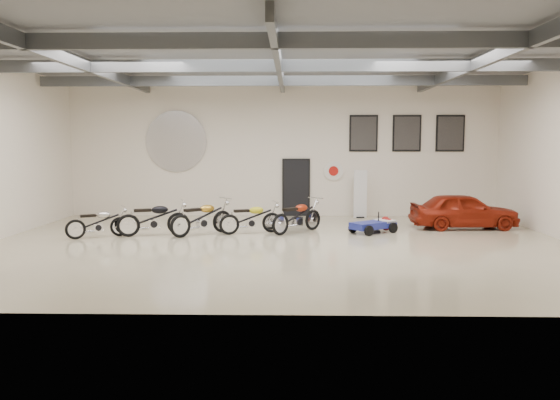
{
  "coord_description": "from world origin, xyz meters",
  "views": [
    {
      "loc": [
        0.35,
        -14.49,
        2.75
      ],
      "look_at": [
        0.0,
        1.2,
        1.1
      ],
      "focal_mm": 35.0,
      "sensor_mm": 36.0,
      "label": 1
    }
  ],
  "objects_px": {
    "motorcycle_red": "(297,216)",
    "motorcycle_gold": "(202,217)",
    "motorcycle_black": "(154,218)",
    "vintage_car": "(464,211)",
    "motorcycle_silver": "(98,222)",
    "motorcycle_yellow": "(251,218)",
    "go_kart": "(377,222)",
    "banner_stand": "(360,193)"
  },
  "relations": [
    {
      "from": "motorcycle_silver",
      "to": "go_kart",
      "type": "distance_m",
      "value": 8.32
    },
    {
      "from": "motorcycle_gold",
      "to": "vintage_car",
      "type": "bearing_deg",
      "value": -31.48
    },
    {
      "from": "banner_stand",
      "to": "motorcycle_silver",
      "type": "relative_size",
      "value": 1.02
    },
    {
      "from": "banner_stand",
      "to": "motorcycle_red",
      "type": "distance_m",
      "value": 4.18
    },
    {
      "from": "motorcycle_silver",
      "to": "motorcycle_gold",
      "type": "bearing_deg",
      "value": -16.93
    },
    {
      "from": "motorcycle_gold",
      "to": "motorcycle_red",
      "type": "height_order",
      "value": "motorcycle_gold"
    },
    {
      "from": "motorcycle_silver",
      "to": "motorcycle_yellow",
      "type": "xyz_separation_m",
      "value": [
        4.39,
        0.81,
        0.04
      ]
    },
    {
      "from": "go_kart",
      "to": "banner_stand",
      "type": "bearing_deg",
      "value": 56.51
    },
    {
      "from": "go_kart",
      "to": "vintage_car",
      "type": "bearing_deg",
      "value": -18.55
    },
    {
      "from": "banner_stand",
      "to": "go_kart",
      "type": "height_order",
      "value": "banner_stand"
    },
    {
      "from": "motorcycle_black",
      "to": "vintage_car",
      "type": "height_order",
      "value": "vintage_car"
    },
    {
      "from": "motorcycle_yellow",
      "to": "vintage_car",
      "type": "xyz_separation_m",
      "value": [
        6.78,
        1.2,
        0.08
      ]
    },
    {
      "from": "motorcycle_silver",
      "to": "motorcycle_yellow",
      "type": "distance_m",
      "value": 4.46
    },
    {
      "from": "motorcycle_red",
      "to": "motorcycle_gold",
      "type": "bearing_deg",
      "value": 144.44
    },
    {
      "from": "motorcycle_red",
      "to": "vintage_car",
      "type": "relative_size",
      "value": 0.6
    },
    {
      "from": "motorcycle_silver",
      "to": "go_kart",
      "type": "bearing_deg",
      "value": -19.72
    },
    {
      "from": "motorcycle_red",
      "to": "go_kart",
      "type": "bearing_deg",
      "value": -42.25
    },
    {
      "from": "banner_stand",
      "to": "motorcycle_yellow",
      "type": "height_order",
      "value": "banner_stand"
    },
    {
      "from": "motorcycle_gold",
      "to": "motorcycle_yellow",
      "type": "relative_size",
      "value": 1.1
    },
    {
      "from": "vintage_car",
      "to": "go_kart",
      "type": "bearing_deg",
      "value": 104.23
    },
    {
      "from": "banner_stand",
      "to": "motorcycle_yellow",
      "type": "bearing_deg",
      "value": -143.53
    },
    {
      "from": "banner_stand",
      "to": "motorcycle_silver",
      "type": "bearing_deg",
      "value": -158.98
    },
    {
      "from": "go_kart",
      "to": "vintage_car",
      "type": "xyz_separation_m",
      "value": [
        2.92,
        0.88,
        0.25
      ]
    },
    {
      "from": "banner_stand",
      "to": "motorcycle_gold",
      "type": "xyz_separation_m",
      "value": [
        -5.2,
        -3.91,
        -0.35
      ]
    },
    {
      "from": "banner_stand",
      "to": "motorcycle_yellow",
      "type": "xyz_separation_m",
      "value": [
        -3.76,
        -3.65,
        -0.4
      ]
    },
    {
      "from": "motorcycle_black",
      "to": "go_kart",
      "type": "height_order",
      "value": "motorcycle_black"
    },
    {
      "from": "motorcycle_black",
      "to": "motorcycle_yellow",
      "type": "relative_size",
      "value": 1.09
    },
    {
      "from": "motorcycle_silver",
      "to": "vintage_car",
      "type": "relative_size",
      "value": 0.52
    },
    {
      "from": "banner_stand",
      "to": "vintage_car",
      "type": "relative_size",
      "value": 0.53
    },
    {
      "from": "motorcycle_silver",
      "to": "vintage_car",
      "type": "distance_m",
      "value": 11.35
    },
    {
      "from": "go_kart",
      "to": "motorcycle_silver",
      "type": "bearing_deg",
      "value": 152.55
    },
    {
      "from": "motorcycle_black",
      "to": "motorcycle_red",
      "type": "xyz_separation_m",
      "value": [
        4.26,
        0.64,
        -0.01
      ]
    },
    {
      "from": "motorcycle_yellow",
      "to": "motorcycle_red",
      "type": "distance_m",
      "value": 1.42
    },
    {
      "from": "motorcycle_silver",
      "to": "motorcycle_black",
      "type": "distance_m",
      "value": 1.58
    },
    {
      "from": "motorcycle_gold",
      "to": "motorcycle_black",
      "type": "bearing_deg",
      "value": 145.29
    },
    {
      "from": "motorcycle_silver",
      "to": "motorcycle_gold",
      "type": "height_order",
      "value": "motorcycle_gold"
    },
    {
      "from": "motorcycle_gold",
      "to": "vintage_car",
      "type": "xyz_separation_m",
      "value": [
        8.23,
        1.46,
        0.03
      ]
    },
    {
      "from": "motorcycle_gold",
      "to": "go_kart",
      "type": "distance_m",
      "value": 5.34
    },
    {
      "from": "motorcycle_yellow",
      "to": "vintage_car",
      "type": "height_order",
      "value": "vintage_car"
    },
    {
      "from": "vintage_car",
      "to": "banner_stand",
      "type": "bearing_deg",
      "value": 48.58
    },
    {
      "from": "motorcycle_silver",
      "to": "motorcycle_red",
      "type": "xyz_separation_m",
      "value": [
        5.79,
        1.02,
        0.07
      ]
    },
    {
      "from": "banner_stand",
      "to": "motorcycle_gold",
      "type": "distance_m",
      "value": 6.52
    }
  ]
}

